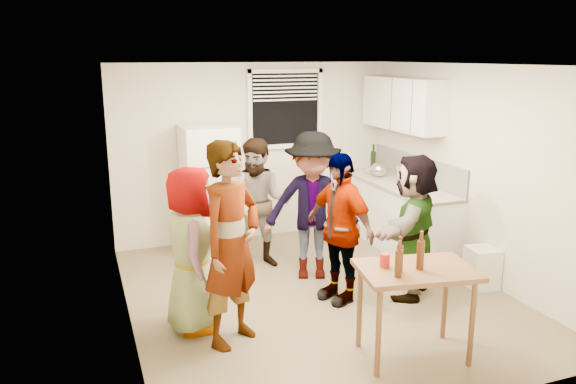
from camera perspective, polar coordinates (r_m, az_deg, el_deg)
name	(u,v)px	position (r m, az deg, el deg)	size (l,w,h in m)	color
room	(317,295)	(6.36, 2.93, -10.38)	(4.00, 4.50, 2.50)	beige
window	(285,109)	(8.06, -0.27, 8.43)	(1.12, 0.10, 1.06)	white
refrigerator	(210,189)	(7.57, -7.93, 0.27)	(0.70, 0.70, 1.70)	white
counter_lower	(397,216)	(7.92, 10.97, -2.39)	(0.60, 2.20, 0.86)	white
countertop	(398,184)	(7.81, 11.12, 0.79)	(0.64, 2.22, 0.04)	beige
backsplash	(417,168)	(7.92, 12.95, 2.36)	(0.03, 2.20, 0.36)	#A9A69C
upper_cabinets	(402,104)	(7.88, 11.53, 8.77)	(0.34, 1.60, 0.70)	white
kettle	(379,177)	(8.15, 9.20, 1.55)	(0.26, 0.22, 0.22)	silver
paper_towel	(414,190)	(7.45, 12.68, 0.25)	(0.13, 0.13, 0.29)	white
wine_bottle	(373,171)	(8.50, 8.60, 2.08)	(0.08, 0.08, 0.30)	black
beer_bottle_counter	(407,189)	(7.44, 11.97, 0.27)	(0.06, 0.06, 0.23)	#47230C
blue_cup	(408,195)	(7.13, 12.09, -0.33)	(0.08, 0.08, 0.11)	#2A20B9
picture_frame	(401,172)	(8.15, 11.39, 1.98)	(0.02, 0.18, 0.15)	#F6CC59
trash_bin	(482,266)	(6.82, 19.11, -7.16)	(0.32, 0.32, 0.47)	white
serving_table	(411,355)	(5.31, 12.44, -15.89)	(0.98, 0.65, 0.83)	brown
beer_bottle_table	(420,269)	(4.94, 13.22, -7.63)	(0.07, 0.07, 0.25)	#47230C
red_cup	(384,267)	(4.93, 9.78, -7.48)	(0.09, 0.09, 0.12)	red
guest_grey	(195,327)	(5.73, -9.47, -13.41)	(0.78, 1.61, 0.51)	#979797
guest_stripe	(234,340)	(5.46, -5.51, -14.73)	(0.69, 1.89, 0.45)	#141933
guest_back_left	(260,265)	(7.20, -2.82, -7.41)	(0.79, 1.62, 0.61)	brown
guest_back_right	(312,276)	(6.85, 2.41, -8.54)	(1.13, 1.75, 0.65)	#3B3B3F
guest_black	(338,299)	(6.28, 5.07, -10.73)	(0.95, 1.62, 0.40)	black
guest_orange	(410,294)	(6.52, 12.31, -10.07)	(1.47, 1.59, 0.47)	#E78B45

